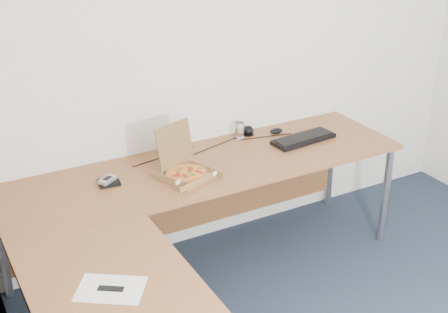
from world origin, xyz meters
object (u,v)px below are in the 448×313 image
drinking_glass (239,130)px  wallet (109,182)px  desk (190,213)px  pizza_box (185,170)px  keyboard (303,139)px

drinking_glass → wallet: drinking_glass is taller
desk → drinking_glass: size_ratio=23.35×
pizza_box → drinking_glass: (0.56, 0.34, 0.02)m
desk → keyboard: (1.04, 0.44, 0.04)m
keyboard → pizza_box: bearing=179.9°
pizza_box → wallet: 0.44m
drinking_glass → wallet: size_ratio=0.91×
pizza_box → wallet: size_ratio=2.65×
desk → drinking_glass: (0.70, 0.69, 0.08)m
desk → pizza_box: pizza_box is taller
desk → pizza_box: size_ratio=8.04×
drinking_glass → keyboard: drinking_glass is taller
wallet → pizza_box: bearing=-7.8°
pizza_box → wallet: bearing=145.2°
pizza_box → keyboard: (0.90, 0.08, -0.02)m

